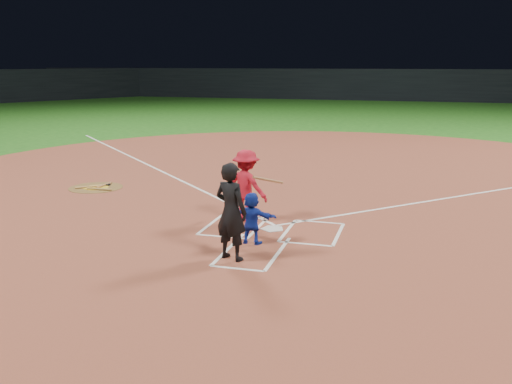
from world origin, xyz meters
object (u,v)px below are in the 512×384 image
(on_deck_circle, at_px, (96,188))
(catcher, at_px, (252,218))
(home_plate, at_px, (272,229))
(umpire, at_px, (231,211))
(batter_at_plate, at_px, (246,186))

(on_deck_circle, distance_m, catcher, 7.63)
(on_deck_circle, xyz_separation_m, catcher, (6.40, -4.11, 0.58))
(home_plate, height_order, umpire, umpire)
(catcher, height_order, umpire, umpire)
(catcher, bearing_deg, home_plate, -92.36)
(catcher, relative_size, umpire, 0.58)
(catcher, bearing_deg, on_deck_circle, -26.78)
(umpire, bearing_deg, catcher, -75.98)
(batter_at_plate, bearing_deg, on_deck_circle, 156.96)
(home_plate, xyz_separation_m, batter_at_plate, (-0.80, 0.46, 0.91))
(home_plate, height_order, on_deck_circle, home_plate)
(home_plate, xyz_separation_m, umpire, (-0.29, -2.29, 1.00))
(home_plate, xyz_separation_m, on_deck_circle, (-6.58, 2.92, -0.00))
(home_plate, bearing_deg, umpire, 82.87)
(on_deck_circle, xyz_separation_m, umpire, (6.29, -5.21, 1.00))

